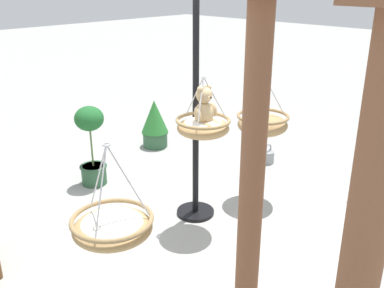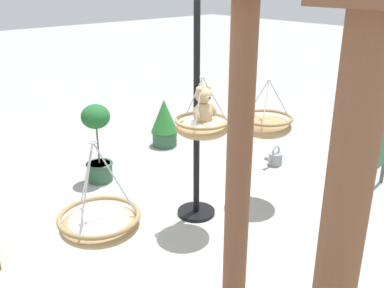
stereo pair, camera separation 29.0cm
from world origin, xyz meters
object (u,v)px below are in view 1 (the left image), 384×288
at_px(display_pole_central, 196,153).
at_px(potted_plant_flowering_red, 155,123).
at_px(hanging_basket_with_teddy, 203,126).
at_px(hanging_basket_right_low, 112,226).
at_px(hanging_basket_left_high, 263,123).
at_px(greenhouse_pillar_left, 252,179).
at_px(display_sign_board, 374,121).
at_px(greenhouse_pillar_right, 365,241).
at_px(watering_can, 267,156).
at_px(potted_plant_fern_front, 91,143).
at_px(teddy_bear, 205,109).

bearing_deg(display_pole_central, potted_plant_flowering_red, -119.17).
distance_m(hanging_basket_with_teddy, hanging_basket_right_low, 1.64).
distance_m(hanging_basket_left_high, greenhouse_pillar_left, 2.11).
height_order(hanging_basket_right_low, display_sign_board, hanging_basket_right_low).
relative_size(hanging_basket_right_low, greenhouse_pillar_right, 0.29).
relative_size(greenhouse_pillar_left, potted_plant_flowering_red, 3.35).
relative_size(hanging_basket_with_teddy, greenhouse_pillar_left, 0.24).
bearing_deg(watering_can, display_pole_central, 8.48).
bearing_deg(greenhouse_pillar_right, display_pole_central, -115.27).
bearing_deg(display_pole_central, hanging_basket_right_low, 24.28).
bearing_deg(hanging_basket_with_teddy, display_pole_central, -120.96).
distance_m(greenhouse_pillar_left, watering_can, 3.47).
bearing_deg(potted_plant_fern_front, watering_can, 150.24).
height_order(display_pole_central, greenhouse_pillar_right, greenhouse_pillar_right).
bearing_deg(hanging_basket_left_high, greenhouse_pillar_right, 46.91).
relative_size(hanging_basket_right_low, display_sign_board, 0.49).
height_order(hanging_basket_left_high, watering_can, hanging_basket_left_high).
bearing_deg(hanging_basket_with_teddy, potted_plant_flowering_red, -119.37).
height_order(greenhouse_pillar_right, potted_plant_flowering_red, greenhouse_pillar_right).
distance_m(teddy_bear, greenhouse_pillar_left, 1.43).
distance_m(hanging_basket_left_high, hanging_basket_right_low, 2.54).
distance_m(potted_plant_flowering_red, watering_can, 1.89).
xyz_separation_m(teddy_bear, hanging_basket_left_high, (-0.97, 0.04, -0.37)).
relative_size(display_pole_central, hanging_basket_with_teddy, 3.90).
height_order(hanging_basket_with_teddy, display_sign_board, hanging_basket_with_teddy).
height_order(hanging_basket_with_teddy, watering_can, hanging_basket_with_teddy).
bearing_deg(display_sign_board, potted_plant_fern_front, -46.15).
xyz_separation_m(hanging_basket_with_teddy, watering_can, (-1.98, -0.52, -1.08)).
bearing_deg(display_sign_board, greenhouse_pillar_left, 6.86).
height_order(display_sign_board, watering_can, display_sign_board).
distance_m(hanging_basket_with_teddy, watering_can, 2.32).
xyz_separation_m(teddy_bear, display_sign_board, (-2.30, 0.82, -0.47)).
distance_m(display_pole_central, potted_plant_flowering_red, 2.31).
height_order(hanging_basket_right_low, greenhouse_pillar_left, greenhouse_pillar_left).
bearing_deg(potted_plant_flowering_red, teddy_bear, 60.86).
bearing_deg(hanging_basket_right_low, greenhouse_pillar_left, 136.72).
distance_m(greenhouse_pillar_left, potted_plant_fern_front, 3.13).
distance_m(hanging_basket_with_teddy, display_sign_board, 2.47).
distance_m(teddy_bear, greenhouse_pillar_right, 2.34).
bearing_deg(hanging_basket_left_high, watering_can, -149.95).
bearing_deg(display_pole_central, display_sign_board, 153.02).
bearing_deg(greenhouse_pillar_right, hanging_basket_right_low, -71.32).
distance_m(greenhouse_pillar_right, potted_plant_fern_front, 4.06).
bearing_deg(greenhouse_pillar_left, teddy_bear, -123.28).
bearing_deg(display_pole_central, greenhouse_pillar_right, 64.73).
bearing_deg(greenhouse_pillar_left, display_sign_board, -173.14).
height_order(potted_plant_fern_front, potted_plant_flowering_red, potted_plant_fern_front).
xyz_separation_m(hanging_basket_left_high, greenhouse_pillar_right, (1.95, 2.08, 0.26)).
height_order(hanging_basket_left_high, potted_plant_flowering_red, hanging_basket_left_high).
distance_m(display_pole_central, teddy_bear, 0.68).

